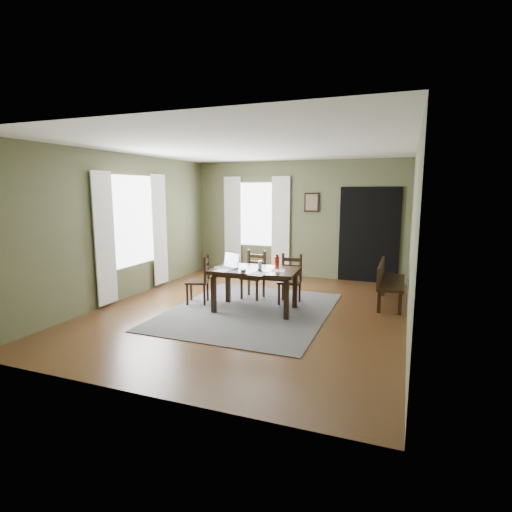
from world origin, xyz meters
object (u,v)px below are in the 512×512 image
at_px(bench, 388,279).
at_px(water_bottle, 277,262).
at_px(dining_table, 255,274).
at_px(chair_end, 200,280).
at_px(chair_back_left, 254,275).
at_px(laptop, 229,264).
at_px(chair_back_right, 290,280).

bearing_deg(bench, water_bottle, 122.13).
bearing_deg(water_bottle, dining_table, -161.91).
xyz_separation_m(chair_end, bench, (3.16, 1.15, 0.03)).
distance_m(chair_back_left, bench, 2.43).
distance_m(laptop, water_bottle, 0.82).
bearing_deg(bench, chair_back_left, 100.75).
xyz_separation_m(chair_back_left, bench, (2.39, 0.45, 0.02)).
height_order(chair_back_left, bench, chair_back_left).
xyz_separation_m(chair_back_right, bench, (1.65, 0.55, 0.02)).
relative_size(laptop, water_bottle, 1.74).
xyz_separation_m(bench, water_bottle, (-1.73, -1.08, 0.38)).
bearing_deg(chair_back_left, laptop, -96.07).
height_order(dining_table, chair_back_left, chair_back_left).
distance_m(chair_back_left, laptop, 0.90).
relative_size(bench, laptop, 3.15).
distance_m(chair_end, laptop, 0.73).
height_order(chair_back_right, laptop, laptop).
relative_size(dining_table, chair_end, 1.70).
bearing_deg(chair_back_left, bench, 14.48).
relative_size(chair_end, chair_back_left, 0.98).
bearing_deg(bench, chair_back_right, 108.32).
distance_m(chair_end, water_bottle, 1.49).
distance_m(chair_back_right, water_bottle, 0.68).
xyz_separation_m(chair_end, water_bottle, (1.43, 0.06, 0.41)).
bearing_deg(water_bottle, chair_back_left, 136.11).
relative_size(chair_end, laptop, 2.02).
bearing_deg(chair_back_right, laptop, -144.23).
distance_m(dining_table, laptop, 0.48).
bearing_deg(bench, laptop, 116.70).
xyz_separation_m(chair_end, chair_back_right, (1.51, 0.60, 0.00)).
height_order(chair_back_left, chair_back_right, chair_back_left).
height_order(chair_back_left, laptop, laptop).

